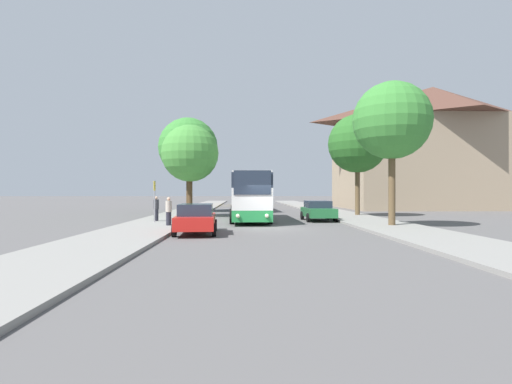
{
  "coord_description": "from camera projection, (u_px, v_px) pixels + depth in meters",
  "views": [
    {
      "loc": [
        -1.44,
        -22.98,
        2.13
      ],
      "look_at": [
        -0.31,
        15.3,
        2.05
      ],
      "focal_mm": 28.0,
      "sensor_mm": 36.0,
      "label": 1
    }
  ],
  "objects": [
    {
      "name": "ground_plane",
      "position": [
        269.0,
        228.0,
        23.02
      ],
      "size": [
        300.0,
        300.0,
        0.0
      ],
      "primitive_type": "plane",
      "color": "#565454",
      "rests_on": "ground"
    },
    {
      "name": "bus_rear",
      "position": [
        245.0,
        193.0,
        59.82
      ],
      "size": [
        3.05,
        12.04,
        3.48
      ],
      "rotation": [
        0.0,
        0.0,
        -0.03
      ],
      "color": "#2D2D2D",
      "rests_on": "ground_plane"
    },
    {
      "name": "parked_car_right_near",
      "position": [
        318.0,
        210.0,
        28.7
      ],
      "size": [
        2.16,
        4.1,
        1.44
      ],
      "rotation": [
        0.0,
        0.0,
        3.16
      ],
      "color": "#236B38",
      "rests_on": "ground_plane"
    },
    {
      "name": "building_right_background",
      "position": [
        433.0,
        148.0,
        49.74
      ],
      "size": [
        21.98,
        15.1,
        15.16
      ],
      "color": "gray",
      "rests_on": "ground_plane"
    },
    {
      "name": "tree_right_near",
      "position": [
        358.0,
        144.0,
        33.46
      ],
      "size": [
        4.91,
        4.91,
        8.44
      ],
      "color": "brown",
      "rests_on": "sidewalk_right"
    },
    {
      "name": "sidewalk_right",
      "position": [
        389.0,
        226.0,
        23.22
      ],
      "size": [
        4.0,
        120.0,
        0.15
      ],
      "primitive_type": "cube",
      "color": "gray",
      "rests_on": "ground_plane"
    },
    {
      "name": "sidewalk_left",
      "position": [
        147.0,
        227.0,
        22.81
      ],
      "size": [
        4.0,
        120.0,
        0.15
      ],
      "primitive_type": "cube",
      "color": "gray",
      "rests_on": "ground_plane"
    },
    {
      "name": "bus_front",
      "position": [
        249.0,
        196.0,
        29.01
      ],
      "size": [
        2.93,
        10.78,
        3.4
      ],
      "rotation": [
        0.0,
        0.0,
        0.02
      ],
      "color": "#238942",
      "rests_on": "ground_plane"
    },
    {
      "name": "bus_stop_sign",
      "position": [
        155.0,
        196.0,
        25.44
      ],
      "size": [
        0.08,
        0.45,
        2.67
      ],
      "color": "gray",
      "rests_on": "sidewalk_left"
    },
    {
      "name": "pedestrian_waiting_far",
      "position": [
        169.0,
        211.0,
        23.14
      ],
      "size": [
        0.36,
        0.36,
        1.63
      ],
      "rotation": [
        0.0,
        0.0,
        5.81
      ],
      "color": "#23232D",
      "rests_on": "sidewalk_left"
    },
    {
      "name": "tree_right_mid",
      "position": [
        392.0,
        121.0,
        23.37
      ],
      "size": [
        4.54,
        4.54,
        8.41
      ],
      "color": "brown",
      "rests_on": "sidewalk_right"
    },
    {
      "name": "tree_left_near",
      "position": [
        188.0,
        147.0,
        40.81
      ],
      "size": [
        6.03,
        6.03,
        9.5
      ],
      "color": "#47331E",
      "rests_on": "sidewalk_left"
    },
    {
      "name": "tree_left_far",
      "position": [
        190.0,
        153.0,
        33.05
      ],
      "size": [
        4.72,
        4.72,
        7.49
      ],
      "color": "#47331E",
      "rests_on": "sidewalk_left"
    },
    {
      "name": "bus_middle",
      "position": [
        247.0,
        194.0,
        43.89
      ],
      "size": [
        3.0,
        11.37,
        3.36
      ],
      "rotation": [
        0.0,
        0.0,
        0.03
      ],
      "color": "silver",
      "rests_on": "ground_plane"
    },
    {
      "name": "pedestrian_waiting_near",
      "position": [
        156.0,
        209.0,
        26.56
      ],
      "size": [
        0.36,
        0.36,
        1.64
      ],
      "rotation": [
        0.0,
        0.0,
        5.23
      ],
      "color": "#23232D",
      "rests_on": "sidewalk_left"
    },
    {
      "name": "parked_car_left_curb",
      "position": [
        196.0,
        218.0,
        19.95
      ],
      "size": [
        2.23,
        4.59,
        1.5
      ],
      "rotation": [
        0.0,
        0.0,
        0.06
      ],
      "color": "red",
      "rests_on": "ground_plane"
    }
  ]
}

